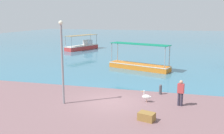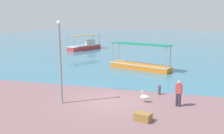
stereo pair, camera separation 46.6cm
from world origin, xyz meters
name	(u,v)px [view 1 (the left image)]	position (x,y,z in m)	size (l,w,h in m)	color
ground	(110,101)	(0.00, 0.00, 0.00)	(120.00, 120.00, 0.00)	#7C5A5E
harbor_water	(159,40)	(0.00, 48.00, 0.00)	(110.00, 90.00, 0.00)	teal
fishing_boat_far_right	(82,46)	(-11.68, 25.14, 0.61)	(4.24, 6.84, 2.51)	#CB3937
fishing_boat_far_left	(139,65)	(0.36, 10.99, 0.51)	(7.00, 3.70, 2.78)	orange
pelican	(146,97)	(2.41, 0.46, 0.38)	(0.80, 0.29, 0.80)	#E0997A
lamp_post	(62,58)	(-2.84, -1.18, 3.06)	(0.28, 0.28, 5.41)	gray
mooring_bollard	(160,89)	(3.21, 2.46, 0.40)	(0.22, 0.22, 0.74)	#47474C
fisherman_standing	(181,92)	(4.60, 0.30, 0.91)	(0.44, 0.31, 1.69)	#312D3C
cargo_crate	(147,116)	(2.78, -2.57, 0.23)	(0.88, 0.59, 0.45)	olive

